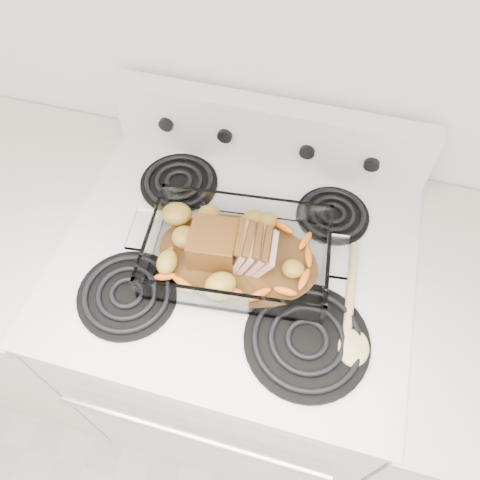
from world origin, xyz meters
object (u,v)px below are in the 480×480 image
(counter_left, at_px, (41,285))
(counter_right, at_px, (462,395))
(electric_range, at_px, (237,334))
(baking_dish, at_px, (238,255))
(pork_roast, at_px, (226,245))

(counter_left, height_order, counter_right, same)
(electric_range, xyz_separation_m, counter_right, (0.66, -0.00, -0.02))
(counter_left, xyz_separation_m, baking_dish, (0.67, -0.02, 0.50))
(electric_range, bearing_deg, counter_left, -179.90)
(baking_dish, height_order, pork_roast, pork_roast)
(baking_dish, distance_m, pork_roast, 0.04)
(electric_range, relative_size, counter_right, 1.20)
(electric_range, xyz_separation_m, counter_left, (-0.67, -0.00, -0.02))
(pork_roast, bearing_deg, baking_dish, -20.09)
(electric_range, bearing_deg, baking_dish, -65.16)
(counter_right, bearing_deg, electric_range, 179.90)
(electric_range, relative_size, baking_dish, 2.92)
(counter_left, distance_m, pork_roast, 0.83)
(counter_right, height_order, baking_dish, baking_dish)
(counter_left, height_order, pork_roast, pork_roast)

